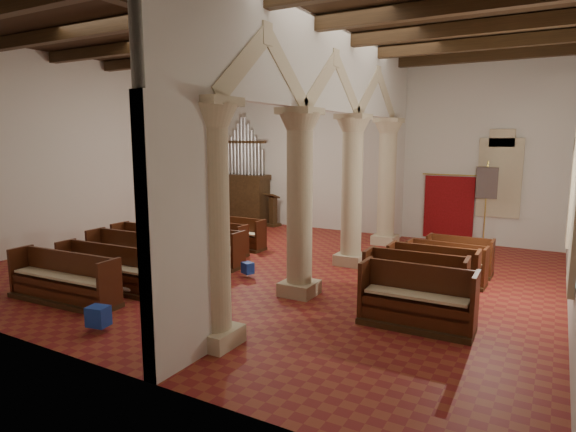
# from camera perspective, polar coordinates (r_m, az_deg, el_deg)

# --- Properties ---
(floor) EXTENTS (14.00, 14.00, 0.00)m
(floor) POSITION_cam_1_polar(r_m,az_deg,el_deg) (12.95, -2.59, -6.22)
(floor) COLOR maroon
(floor) RESTS_ON ground
(ceiling) EXTENTS (14.00, 14.00, 0.00)m
(ceiling) POSITION_cam_1_polar(r_m,az_deg,el_deg) (12.75, -2.80, 20.77)
(ceiling) COLOR black
(ceiling) RESTS_ON wall_back
(wall_back) EXTENTS (14.00, 0.02, 6.00)m
(wall_back) POSITION_cam_1_polar(r_m,az_deg,el_deg) (17.86, 7.68, 7.69)
(wall_back) COLOR beige
(wall_back) RESTS_ON floor
(wall_front) EXTENTS (14.00, 0.02, 6.00)m
(wall_front) POSITION_cam_1_polar(r_m,az_deg,el_deg) (8.07, -26.04, 5.18)
(wall_front) COLOR beige
(wall_front) RESTS_ON floor
(wall_left) EXTENTS (0.02, 12.00, 6.00)m
(wall_left) POSITION_cam_1_polar(r_m,az_deg,el_deg) (17.26, -22.94, 7.01)
(wall_left) COLOR beige
(wall_left) RESTS_ON floor
(ceiling_beams) EXTENTS (13.80, 11.80, 0.30)m
(ceiling_beams) POSITION_cam_1_polar(r_m,az_deg,el_deg) (12.71, -2.79, 19.98)
(ceiling_beams) COLOR #3D2713
(ceiling_beams) RESTS_ON wall_back
(arcade) EXTENTS (0.90, 11.90, 6.00)m
(arcade) POSITION_cam_1_polar(r_m,az_deg,el_deg) (11.63, 4.94, 9.77)
(arcade) COLOR tan
(arcade) RESTS_ON floor
(window_right_b) EXTENTS (0.03, 1.00, 2.20)m
(window_right_b) POSITION_cam_1_polar(r_m,az_deg,el_deg) (13.14, 30.82, 2.49)
(window_right_b) COLOR #377C64
(window_right_b) RESTS_ON wall_right
(window_back) EXTENTS (1.00, 0.03, 2.20)m
(window_back) POSITION_cam_1_polar(r_m,az_deg,el_deg) (16.68, 23.79, 4.15)
(window_back) COLOR #377C64
(window_back) RESTS_ON wall_back
(pipe_organ) EXTENTS (2.10, 0.85, 4.40)m
(pipe_organ) POSITION_cam_1_polar(r_m,az_deg,el_deg) (19.66, -5.26, 3.10)
(pipe_organ) COLOR #3D2713
(pipe_organ) RESTS_ON floor
(lectern) EXTENTS (0.61, 0.63, 1.32)m
(lectern) POSITION_cam_1_polar(r_m,az_deg,el_deg) (19.01, -1.79, 0.42)
(lectern) COLOR black
(lectern) RESTS_ON floor
(dossal_curtain) EXTENTS (1.80, 0.07, 2.17)m
(dossal_curtain) POSITION_cam_1_polar(r_m,az_deg,el_deg) (16.94, 18.50, 0.99)
(dossal_curtain) COLOR maroon
(dossal_curtain) RESTS_ON floor
(processional_banner) EXTENTS (0.63, 0.80, 2.75)m
(processional_banner) POSITION_cam_1_polar(r_m,az_deg,el_deg) (16.39, 22.25, -0.61)
(processional_banner) COLOR #3D2713
(processional_banner) RESTS_ON floor
(hymnal_box_a) EXTENTS (0.41, 0.36, 0.36)m
(hymnal_box_a) POSITION_cam_1_polar(r_m,az_deg,el_deg) (9.45, -21.56, -10.98)
(hymnal_box_a) COLOR navy
(hymnal_box_a) RESTS_ON floor
(hymnal_box_b) EXTENTS (0.40, 0.34, 0.35)m
(hymnal_box_b) POSITION_cam_1_polar(r_m,az_deg,el_deg) (11.74, -13.92, -6.71)
(hymnal_box_b) COLOR navy
(hymnal_box_b) RESTS_ON floor
(hymnal_box_c) EXTENTS (0.35, 0.32, 0.28)m
(hymnal_box_c) POSITION_cam_1_polar(r_m,az_deg,el_deg) (12.11, -4.80, -6.15)
(hymnal_box_c) COLOR navy
(hymnal_box_c) RESTS_ON floor
(tube_heater_a) EXTENTS (0.89, 0.14, 0.09)m
(tube_heater_a) POSITION_cam_1_polar(r_m,az_deg,el_deg) (11.65, -23.95, -7.95)
(tube_heater_a) COLOR silver
(tube_heater_a) RESTS_ON floor
(tube_heater_b) EXTENTS (0.94, 0.41, 0.10)m
(tube_heater_b) POSITION_cam_1_polar(r_m,az_deg,el_deg) (11.40, -20.04, -8.08)
(tube_heater_b) COLOR silver
(tube_heater_b) RESTS_ON floor
(nave_pew_0) EXTENTS (2.77, 0.85, 1.06)m
(nave_pew_0) POSITION_cam_1_polar(r_m,az_deg,el_deg) (11.32, -25.04, -7.52)
(nave_pew_0) COLOR #3D2713
(nave_pew_0) RESTS_ON floor
(nave_pew_1) EXTENTS (2.74, 0.78, 1.00)m
(nave_pew_1) POSITION_cam_1_polar(r_m,az_deg,el_deg) (11.96, -20.75, -6.48)
(nave_pew_1) COLOR #3D2713
(nave_pew_1) RESTS_ON floor
(nave_pew_2) EXTENTS (2.83, 0.82, 1.08)m
(nave_pew_2) POSITION_cam_1_polar(r_m,az_deg,el_deg) (12.80, -17.72, -5.18)
(nave_pew_2) COLOR #3D2713
(nave_pew_2) RESTS_ON floor
(nave_pew_3) EXTENTS (3.14, 0.79, 1.11)m
(nave_pew_3) POSITION_cam_1_polar(r_m,az_deg,el_deg) (13.33, -14.76, -4.45)
(nave_pew_3) COLOR #3D2713
(nave_pew_3) RESTS_ON floor
(nave_pew_4) EXTENTS (3.04, 0.71, 1.01)m
(nave_pew_4) POSITION_cam_1_polar(r_m,az_deg,el_deg) (13.67, -10.97, -4.11)
(nave_pew_4) COLOR #3D2713
(nave_pew_4) RESTS_ON floor
(nave_pew_5) EXTENTS (2.50, 0.65, 0.96)m
(nave_pew_5) POSITION_cam_1_polar(r_m,az_deg,el_deg) (14.72, -9.27, -3.18)
(nave_pew_5) COLOR #3D2713
(nave_pew_5) RESTS_ON floor
(nave_pew_6) EXTENTS (2.61, 0.71, 0.97)m
(nave_pew_6) POSITION_cam_1_polar(r_m,az_deg,el_deg) (15.49, -7.13, -2.50)
(nave_pew_6) COLOR #3D2713
(nave_pew_6) RESTS_ON floor
(aisle_pew_0) EXTENTS (2.07, 0.80, 1.15)m
(aisle_pew_0) POSITION_cam_1_polar(r_m,az_deg,el_deg) (9.25, 14.96, -10.36)
(aisle_pew_0) COLOR #3D2713
(aisle_pew_0) RESTS_ON floor
(aisle_pew_1) EXTENTS (2.06, 0.85, 1.15)m
(aisle_pew_1) POSITION_cam_1_polar(r_m,az_deg,el_deg) (10.21, 14.72, -8.49)
(aisle_pew_1) COLOR #3D2713
(aisle_pew_1) RESTS_ON floor
(aisle_pew_2) EXTENTS (1.91, 0.80, 1.12)m
(aisle_pew_2) POSITION_cam_1_polar(r_m,az_deg,el_deg) (11.00, 16.67, -7.34)
(aisle_pew_2) COLOR #3D2713
(aisle_pew_2) RESTS_ON floor
(aisle_pew_3) EXTENTS (1.88, 0.72, 0.97)m
(aisle_pew_3) POSITION_cam_1_polar(r_m,az_deg,el_deg) (12.21, 18.17, -6.06)
(aisle_pew_3) COLOR #3D2713
(aisle_pew_3) RESTS_ON floor
(aisle_pew_4) EXTENTS (1.62, 0.65, 0.95)m
(aisle_pew_4) POSITION_cam_1_polar(r_m,az_deg,el_deg) (13.11, 19.60, -5.10)
(aisle_pew_4) COLOR #3D2713
(aisle_pew_4) RESTS_ON floor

